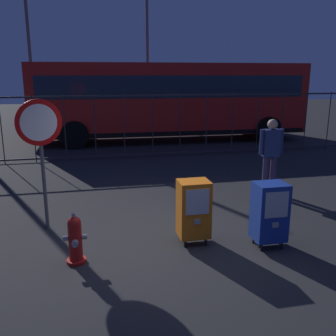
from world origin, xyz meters
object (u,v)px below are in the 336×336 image
at_px(fire_hydrant, 75,240).
at_px(street_light_far_left, 147,35).
at_px(bus_near, 170,97).
at_px(street_light_near_right, 28,29).
at_px(stop_sign, 40,138).
at_px(newspaper_box_primary, 194,209).
at_px(newspaper_box_secondary, 270,212).
at_px(pedestrian, 271,152).

xyz_separation_m(fire_hydrant, street_light_far_left, (3.42, 14.41, 4.11)).
distance_m(bus_near, street_light_near_right, 7.37).
height_order(stop_sign, street_light_far_left, street_light_far_left).
xyz_separation_m(newspaper_box_primary, street_light_far_left, (1.61, 14.13, 3.89)).
bearing_deg(street_light_far_left, newspaper_box_secondary, -92.00).
xyz_separation_m(fire_hydrant, street_light_near_right, (-2.09, 13.56, 4.19)).
xyz_separation_m(newspaper_box_primary, pedestrian, (2.35, 2.09, 0.38)).
relative_size(newspaper_box_secondary, street_light_far_left, 0.13).
xyz_separation_m(street_light_near_right, street_light_far_left, (5.51, 0.85, -0.08)).
bearing_deg(fire_hydrant, newspaper_box_secondary, -1.80).
bearing_deg(pedestrian, street_light_near_right, 119.17).
height_order(fire_hydrant, newspaper_box_primary, newspaper_box_primary).
bearing_deg(bus_near, street_light_far_left, 92.83).
relative_size(fire_hydrant, pedestrian, 0.45).
height_order(newspaper_box_primary, newspaper_box_secondary, same).
bearing_deg(street_light_near_right, bus_near, -34.51).
height_order(fire_hydrant, newspaper_box_secondary, newspaper_box_secondary).
relative_size(stop_sign, street_light_near_right, 0.28).
relative_size(stop_sign, street_light_far_left, 0.29).
relative_size(fire_hydrant, stop_sign, 0.33).
height_order(newspaper_box_primary, stop_sign, stop_sign).
bearing_deg(bus_near, street_light_near_right, 147.09).
xyz_separation_m(pedestrian, street_light_far_left, (-0.74, 12.04, 3.51)).
xyz_separation_m(newspaper_box_secondary, street_light_near_right, (-5.00, 13.65, 3.98)).
distance_m(pedestrian, street_light_far_left, 12.57).
bearing_deg(pedestrian, fire_hydrant, -150.38).
height_order(bus_near, street_light_far_left, street_light_far_left).
height_order(newspaper_box_secondary, bus_near, bus_near).
xyz_separation_m(newspaper_box_secondary, street_light_far_left, (0.51, 14.50, 3.89)).
relative_size(newspaper_box_secondary, stop_sign, 0.46).
bearing_deg(fire_hydrant, pedestrian, 29.62).
xyz_separation_m(stop_sign, street_light_far_left, (3.93, 13.06, 2.86)).
relative_size(fire_hydrant, newspaper_box_primary, 0.73).
height_order(newspaper_box_primary, street_light_far_left, street_light_far_left).
distance_m(newspaper_box_primary, stop_sign, 2.75).
xyz_separation_m(newspaper_box_secondary, stop_sign, (-3.42, 1.44, 1.03)).
bearing_deg(bus_near, fire_hydrant, -108.33).
bearing_deg(fire_hydrant, street_light_near_right, 98.75).
relative_size(stop_sign, bus_near, 0.21).
height_order(newspaper_box_secondary, pedestrian, pedestrian).
relative_size(pedestrian, bus_near, 0.16).
relative_size(newspaper_box_primary, newspaper_box_secondary, 1.00).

